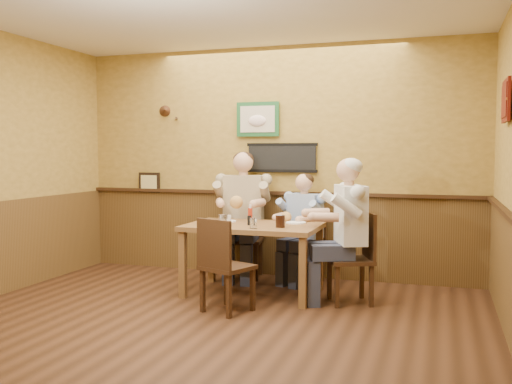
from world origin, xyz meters
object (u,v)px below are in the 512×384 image
chair_right_end (350,258)px  diner_blue_polo (305,234)px  diner_tan_shirt (244,221)px  salt_shaker (229,220)px  chair_near_side (228,265)px  water_glass_left (223,221)px  cola_tumbler (280,221)px  hot_sauce_bottle (250,215)px  diner_white_elder (350,239)px  chair_back_left (244,238)px  water_glass_mid (253,223)px  dining_table (253,233)px  chair_back_right (305,248)px  pepper_shaker (249,220)px

chair_right_end → diner_blue_polo: 1.01m
diner_tan_shirt → salt_shaker: diner_tan_shirt is taller
chair_near_side → diner_blue_polo: size_ratio=0.79×
water_glass_left → cola_tumbler: water_glass_left is taller
diner_tan_shirt → salt_shaker: size_ratio=13.84×
diner_tan_shirt → hot_sauce_bottle: bearing=-74.5°
diner_tan_shirt → diner_white_elder: bearing=-38.0°
cola_tumbler → chair_back_left: bearing=128.8°
chair_near_side → water_glass_mid: size_ratio=8.27×
diner_tan_shirt → water_glass_left: size_ratio=10.73×
diner_white_elder → chair_right_end: bearing=0.0°
dining_table → chair_back_right: (0.40, 0.72, -0.26)m
diner_tan_shirt → salt_shaker: 0.81m
diner_white_elder → hot_sauce_bottle: diner_white_elder is taller
chair_back_right → water_glass_left: (-0.62, -1.03, 0.41)m
chair_right_end → water_glass_mid: bearing=-97.2°
hot_sauce_bottle → pepper_shaker: (0.03, -0.11, -0.04)m
cola_tumbler → diner_tan_shirt: bearing=128.8°
chair_back_right → chair_near_side: 1.50m
water_glass_mid → hot_sauce_bottle: 0.38m
diner_white_elder → pepper_shaker: size_ratio=12.99×
diner_white_elder → diner_blue_polo: bearing=-163.1°
chair_back_left → hot_sauce_bottle: 0.85m
chair_near_side → salt_shaker: bearing=-49.3°
diner_blue_polo → cola_tumbler: bearing=-73.9°
hot_sauce_bottle → pepper_shaker: size_ratio=1.89×
chair_back_left → diner_white_elder: diner_white_elder is taller
hot_sauce_bottle → diner_white_elder: bearing=-4.1°
dining_table → chair_back_right: size_ratio=1.75×
salt_shaker → pepper_shaker: size_ratio=0.98×
diner_white_elder → hot_sauce_bottle: bearing=-117.2°
dining_table → chair_near_side: 0.74m
chair_back_left → chair_near_side: 1.48m
chair_near_side → chair_back_right: bearing=-84.7°
cola_tumbler → hot_sauce_bottle: hot_sauce_bottle is taller
chair_back_left → salt_shaker: size_ratio=9.69×
dining_table → chair_right_end: chair_right_end is taller
chair_near_side → water_glass_mid: (0.12, 0.40, 0.35)m
pepper_shaker → water_glass_left: bearing=-132.3°
chair_near_side → diner_blue_polo: bearing=-84.7°
diner_blue_polo → water_glass_left: size_ratio=8.96×
dining_table → chair_back_left: chair_back_left is taller
dining_table → water_glass_left: size_ratio=10.99×
diner_tan_shirt → diner_blue_polo: diner_tan_shirt is taller
chair_back_left → chair_near_side: (0.34, -1.44, -0.03)m
pepper_shaker → salt_shaker: bearing=178.2°
chair_back_right → diner_tan_shirt: (-0.76, 0.00, 0.28)m
cola_tumbler → hot_sauce_bottle: bearing=154.8°
chair_back_right → pepper_shaker: (-0.41, -0.80, 0.40)m
diner_white_elder → salt_shaker: size_ratio=13.25×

